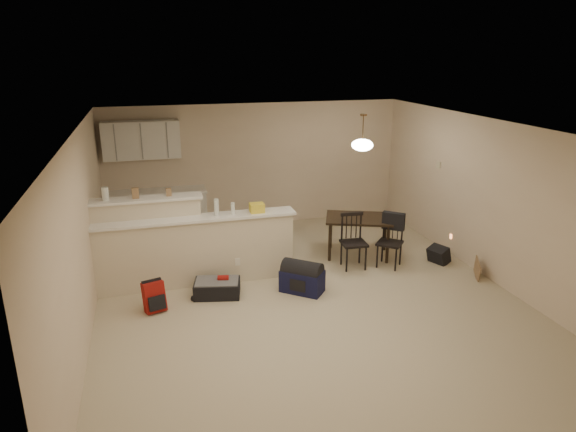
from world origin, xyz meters
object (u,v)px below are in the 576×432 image
object	(u,v)px
suitcase	(217,288)
black_daypack	(439,255)
dining_chair_near	(354,242)
pendant_lamp	(362,144)
dining_chair_far	(390,242)
dining_table	(359,222)
navy_duffel	(302,281)
red_backpack	(154,297)

from	to	relation	value
suitcase	black_daypack	world-z (taller)	black_daypack
suitcase	dining_chair_near	bearing A→B (deg)	22.74
black_daypack	suitcase	bearing A→B (deg)	70.83
pendant_lamp	dining_chair_far	distance (m)	1.69
dining_chair_near	dining_table	bearing A→B (deg)	63.69
navy_duffel	black_daypack	bearing A→B (deg)	49.33
dining_chair_near	navy_duffel	world-z (taller)	dining_chair_near
dining_chair_near	black_daypack	distance (m)	1.54
dining_table	pendant_lamp	distance (m)	1.37
pendant_lamp	black_daypack	world-z (taller)	pendant_lamp
suitcase	dining_table	bearing A→B (deg)	31.54
dining_chair_near	suitcase	xyz separation A→B (m)	(-2.35, -0.42, -0.35)
dining_chair_near	red_backpack	world-z (taller)	dining_chair_near
dining_chair_near	black_daypack	size ratio (longest dim) A/B	2.85
dining_table	suitcase	xyz separation A→B (m)	(-2.63, -0.90, -0.51)
dining_chair_near	dining_chair_far	bearing A→B (deg)	-6.51
red_backpack	navy_duffel	size ratio (longest dim) A/B	0.68
navy_duffel	black_daypack	world-z (taller)	navy_duffel
dining_table	navy_duffel	xyz separation A→B (m)	(-1.38, -1.12, -0.45)
dining_table	red_backpack	world-z (taller)	dining_table
pendant_lamp	navy_duffel	world-z (taller)	pendant_lamp
pendant_lamp	dining_chair_far	size ratio (longest dim) A/B	0.70
dining_chair_far	dining_chair_near	bearing A→B (deg)	-149.01
dining_table	dining_chair_near	size ratio (longest dim) A/B	1.45
dining_table	navy_duffel	size ratio (longest dim) A/B	2.13
suitcase	navy_duffel	world-z (taller)	navy_duffel
dining_table	suitcase	world-z (taller)	dining_table
pendant_lamp	navy_duffel	xyz separation A→B (m)	(-1.38, -1.12, -1.82)
dining_table	dining_chair_near	world-z (taller)	dining_chair_near
dining_chair_far	black_daypack	size ratio (longest dim) A/B	2.75
red_backpack	pendant_lamp	bearing A→B (deg)	1.26
dining_chair_near	suitcase	distance (m)	2.41
suitcase	navy_duffel	size ratio (longest dim) A/B	1.07
dining_chair_far	navy_duffel	xyz separation A→B (m)	(-1.69, -0.52, -0.27)
suitcase	red_backpack	world-z (taller)	red_backpack
dining_table	black_daypack	size ratio (longest dim) A/B	4.13
dining_chair_near	dining_chair_far	world-z (taller)	dining_chair_near
dining_chair_near	navy_duffel	bearing A→B (deg)	-145.51
red_backpack	dining_chair_near	bearing A→B (deg)	-5.18
red_backpack	black_daypack	distance (m)	4.77
dining_chair_far	navy_duffel	bearing A→B (deg)	-121.05
pendant_lamp	black_daypack	distance (m)	2.31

